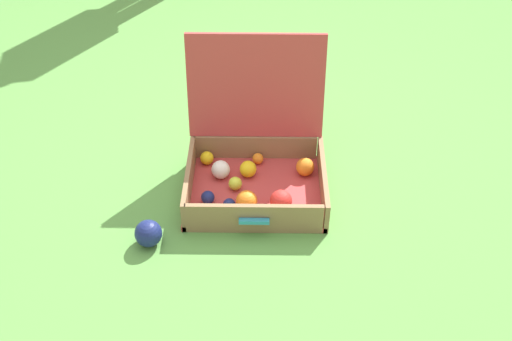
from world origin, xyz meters
TOP-DOWN VIEW (x-y plane):
  - ground_plane at (0.00, 0.00)m, footprint 16.00×16.00m
  - open_suitcase at (0.00, 0.00)m, footprint 0.54×0.53m
  - stray_ball_on_grass at (-0.38, -0.33)m, footprint 0.10×0.10m

SIDE VIEW (x-z plane):
  - ground_plane at x=0.00m, z-range 0.00..0.00m
  - stray_ball_on_grass at x=-0.38m, z-range 0.00..0.10m
  - open_suitcase at x=0.00m, z-range -0.16..0.39m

